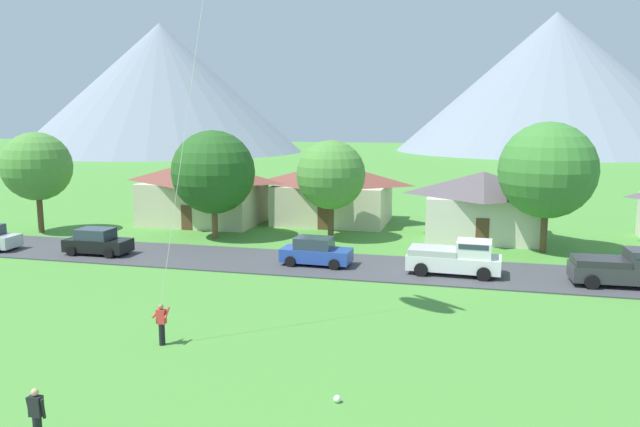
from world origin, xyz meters
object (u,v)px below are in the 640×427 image
parked_car_blue_mid_east (316,252)px  pickup_truck_white_west_side (456,257)px  tree_center (331,175)px  tree_right_of_center (213,172)px  watcher_person (37,416)px  soccer_ball (337,399)px  house_rightmost (203,190)px  house_left_center (482,204)px  house_leftmost (333,192)px  tree_near_left (547,170)px  pickup_truck_charcoal_east_side (626,268)px  parked_car_black_mid_west (97,242)px  tree_left_of_center (37,167)px

parked_car_blue_mid_east → pickup_truck_white_west_side: size_ratio=0.81×
tree_center → tree_right_of_center: (-8.49, -1.49, 0.16)m
watcher_person → soccer_ball: watcher_person is taller
house_rightmost → soccer_ball: 34.24m
house_left_center → tree_center: bearing=-162.6°
house_leftmost → tree_near_left: tree_near_left is taller
tree_near_left → tree_right_of_center: (-23.14, -0.87, -0.55)m
house_leftmost → tree_near_left: 18.17m
house_leftmost → parked_car_blue_mid_east: (2.35, -15.14, -1.77)m
tree_center → parked_car_blue_mid_east: bearing=-83.7°
house_rightmost → tree_center: 12.84m
house_rightmost → pickup_truck_charcoal_east_side: (29.89, -12.62, -1.76)m
tree_near_left → parked_car_black_mid_west: 29.73m
tree_left_of_center → parked_car_black_mid_west: tree_left_of_center is taller
pickup_truck_charcoal_east_side → soccer_ball: size_ratio=21.97×
house_left_center → parked_car_blue_mid_east: 15.05m
watcher_person → pickup_truck_white_west_side: bearing=63.3°
house_rightmost → parked_car_black_mid_west: bearing=-97.4°
pickup_truck_charcoal_east_side → house_leftmost: bearing=141.0°
tree_near_left → tree_center: tree_near_left is taller
house_rightmost → tree_near_left: size_ratio=1.18×
house_leftmost → house_rightmost: (-10.51, -3.07, 0.18)m
house_left_center → pickup_truck_white_west_side: size_ratio=1.59×
house_rightmost → parked_car_black_mid_west: 12.98m
house_left_center → tree_right_of_center: (-19.22, -4.85, 2.35)m
tree_left_of_center → tree_center: size_ratio=1.07×
tree_right_of_center → parked_car_black_mid_west: size_ratio=1.89×
tree_left_of_center → soccer_ball: tree_left_of_center is taller
parked_car_blue_mid_east → watcher_person: (-2.37, -21.47, 0.01)m
tree_near_left → parked_car_black_mid_west: (-28.28, -7.92, -4.61)m
house_leftmost → watcher_person: (-0.02, -36.60, -1.76)m
house_leftmost → soccer_ball: (7.39, -32.13, -2.52)m
tree_center → tree_right_of_center: bearing=-170.1°
tree_near_left → tree_right_of_center: tree_near_left is taller
tree_left_of_center → parked_car_black_mid_west: (8.91, -5.83, -4.29)m
parked_car_blue_mid_east → watcher_person: bearing=-96.3°
house_rightmost → tree_left_of_center: 12.82m
tree_near_left → tree_center: (-14.65, 0.62, -0.71)m
house_leftmost → parked_car_blue_mid_east: bearing=-81.2°
house_left_center → tree_center: (-10.73, -3.36, 2.19)m
parked_car_black_mid_west → parked_car_blue_mid_east: 14.52m
tree_center → tree_left_of_center: bearing=-173.1°
house_left_center → watcher_person: house_left_center is taller
house_rightmost → pickup_truck_white_west_side: bearing=-30.2°
tree_left_of_center → soccer_ball: (28.46, -22.17, -5.03)m
tree_left_of_center → watcher_person: bearing=-51.7°
tree_near_left → pickup_truck_charcoal_east_side: tree_near_left is taller
tree_center → parked_car_blue_mid_east: (0.88, -7.89, -3.90)m
house_rightmost → tree_right_of_center: bearing=-58.3°
house_leftmost → tree_center: (1.48, -7.25, 2.12)m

